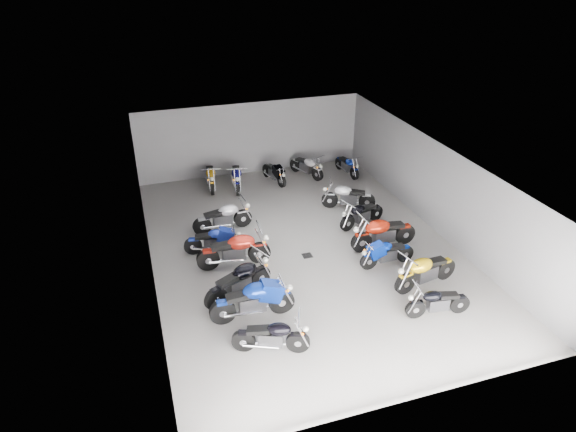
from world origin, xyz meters
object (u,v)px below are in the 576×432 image
Objects in this scene: drain_grate at (307,256)px; motorcycle_right_a at (437,302)px; motorcycle_back_b at (211,177)px; motorcycle_right_b at (425,271)px; motorcycle_left_c at (239,282)px; motorcycle_left_b at (253,300)px; motorcycle_back_d at (274,173)px; motorcycle_right_d at (383,233)px; motorcycle_right_f at (348,197)px; motorcycle_left_f at (223,217)px; motorcycle_left_d at (235,250)px; motorcycle_left_a at (272,336)px; motorcycle_left_e at (214,241)px; motorcycle_right_c at (387,253)px; motorcycle_back_c at (237,177)px; motorcycle_right_e at (361,214)px; motorcycle_back_e at (307,166)px; motorcycle_back_f at (347,165)px.

motorcycle_right_a is at bearing -59.13° from drain_grate.
motorcycle_right_b is at bearing 124.76° from motorcycle_back_b.
motorcycle_left_c is (-2.66, -1.52, 0.55)m from drain_grate.
motorcycle_back_d is (3.14, 8.62, -0.13)m from motorcycle_left_b.
motorcycle_right_d is (5.11, 2.26, -0.00)m from motorcycle_left_b.
motorcycle_right_b is 1.07× the size of motorcycle_back_b.
motorcycle_right_f is (0.06, 3.08, -0.07)m from motorcycle_right_d.
motorcycle_right_a is at bearing 30.33° from motorcycle_left_f.
motorcycle_left_b is 2.70m from motorcycle_left_d.
motorcycle_left_a is 0.88× the size of motorcycle_left_c.
motorcycle_left_e is 5.27m from motorcycle_back_b.
motorcycle_left_c is at bearing 101.88° from motorcycle_right_d.
motorcycle_right_c is 0.89× the size of motorcycle_back_c.
motorcycle_right_f is (5.17, 5.35, -0.07)m from motorcycle_left_b.
motorcycle_back_c is (-3.71, 3.18, 0.02)m from motorcycle_right_f.
motorcycle_right_e is at bearing 129.30° from motorcycle_left_b.
motorcycle_back_d is (2.73, -0.27, -0.06)m from motorcycle_back_b.
motorcycle_right_e is (5.50, 0.21, 0.01)m from motorcycle_left_e.
motorcycle_left_d is (0.24, 1.68, 0.02)m from motorcycle_left_c.
motorcycle_left_d is 1.28× the size of motorcycle_back_e.
motorcycle_left_b is 9.17m from motorcycle_back_d.
motorcycle_right_b is at bearing 69.00° from motorcycle_back_e.
motorcycle_right_d reaches higher than motorcycle_left_e.
motorcycle_back_f is at bearing 134.67° from motorcycle_left_d.
motorcycle_left_c is 0.96× the size of motorcycle_right_b.
motorcycle_left_e is 1.04× the size of motorcycle_back_f.
motorcycle_left_d is at bearing -7.89° from motorcycle_left_f.
motorcycle_left_a is 10.34m from motorcycle_back_b.
motorcycle_left_d is 1.14× the size of motorcycle_back_b.
motorcycle_right_f reaches higher than drain_grate.
motorcycle_left_a reaches higher than drain_grate.
motorcycle_back_b reaches higher than motorcycle_right_a.
motorcycle_left_b is 9.97m from motorcycle_back_e.
motorcycle_right_f reaches higher than motorcycle_right_e.
motorcycle_left_b is 1.31× the size of motorcycle_back_d.
motorcycle_right_f is 1.08× the size of motorcycle_back_d.
motorcycle_right_d is 1.30× the size of motorcycle_back_d.
motorcycle_right_e is (4.98, 5.34, -0.00)m from motorcycle_left_a.
motorcycle_back_e is (-0.19, 10.25, 0.03)m from motorcycle_right_a.
motorcycle_right_a is 10.01m from motorcycle_back_f.
motorcycle_right_c reaches higher than motorcycle_right_a.
motorcycle_left_c is 8.29m from motorcycle_back_d.
motorcycle_left_c reaches higher than motorcycle_back_d.
motorcycle_back_e is (4.60, 10.23, -0.00)m from motorcycle_left_a.
motorcycle_back_c is 1.16× the size of motorcycle_back_f.
motorcycle_left_a is at bearing 5.80° from motorcycle_left_b.
motorcycle_back_c is (1.26, 3.42, -0.01)m from motorcycle_left_f.
motorcycle_right_a is (4.89, -1.46, -0.12)m from motorcycle_left_b.
motorcycle_left_f reaches higher than motorcycle_left_e.
motorcycle_left_c is 1.17× the size of motorcycle_back_f.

